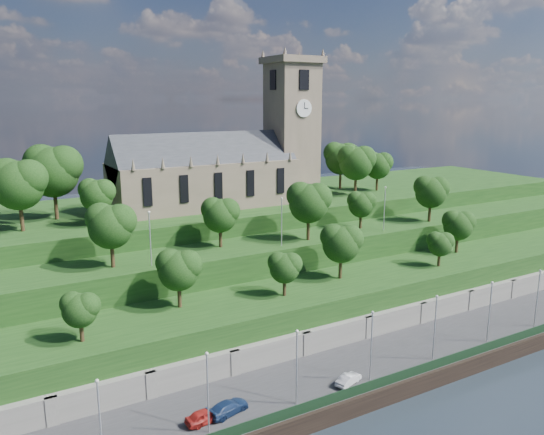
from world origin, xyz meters
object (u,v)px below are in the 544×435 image
church (229,162)px  car_right (228,407)px  car_left (205,416)px  car_middle (348,379)px

church → car_right: size_ratio=8.21×
church → car_left: size_ratio=9.46×
church → car_right: (-19.84, -41.55, -19.84)m
car_left → car_middle: size_ratio=1.12×
car_left → church: bearing=-33.3°
car_right → car_left: bearing=80.3°
car_left → car_right: bearing=-89.5°
car_left → car_right: (2.62, 0.26, -0.01)m
car_middle → car_right: car_right is taller
car_right → church: bearing=-40.9°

